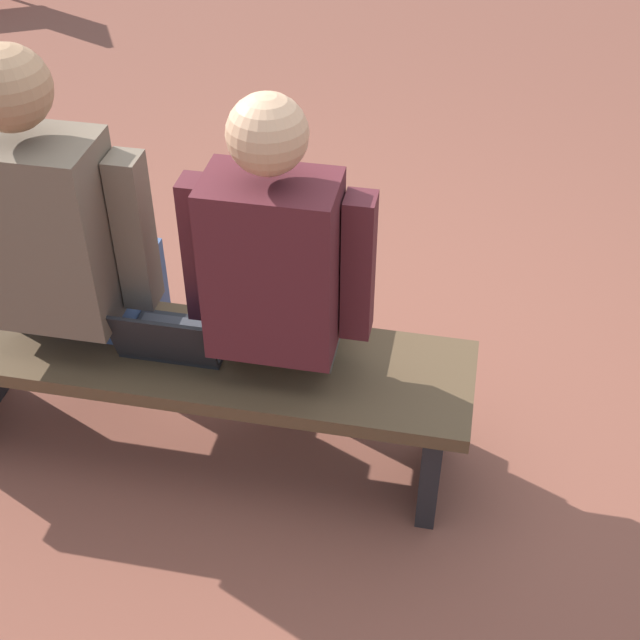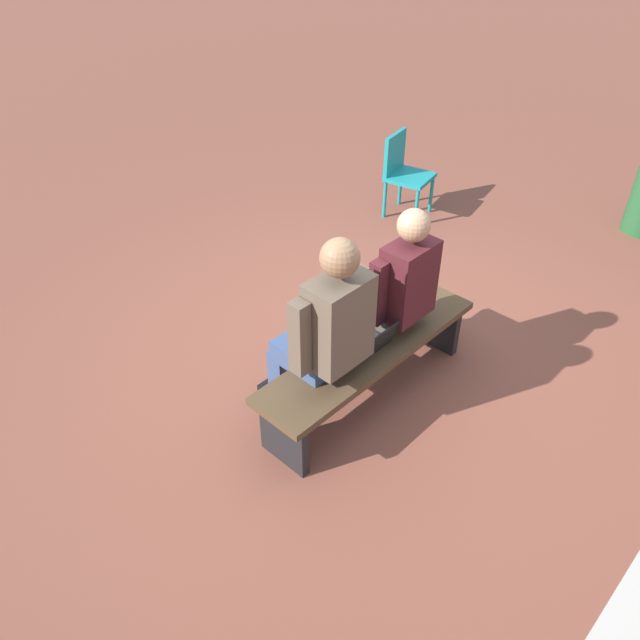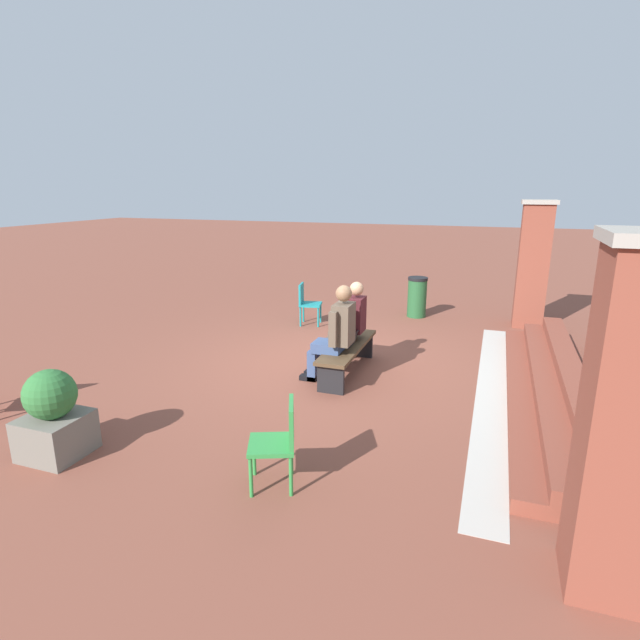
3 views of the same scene
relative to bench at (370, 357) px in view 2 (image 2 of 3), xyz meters
The scene contains 6 objects.
ground_plane 0.59m from the bench, 133.82° to the right, with size 60.00×60.00×0.00m, color brown.
bench is the anchor object (origin of this frame).
person_student 0.48m from the bench, 167.51° to the right, with size 0.54×0.69×1.35m.
person_adult 0.54m from the bench, 11.03° to the right, with size 0.59×0.74×1.42m.
laptop 0.15m from the bench, 22.74° to the left, with size 0.32×0.29×0.21m.
plastic_chair_far_right 2.85m from the bench, 146.69° to the right, with size 0.50×0.50×0.84m.
Camera 2 is at (2.87, 2.31, 3.06)m, focal length 35.00 mm.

